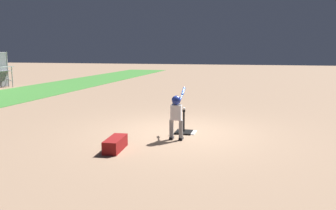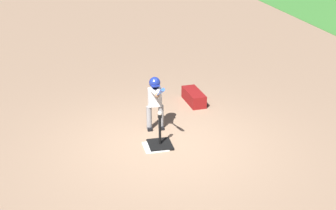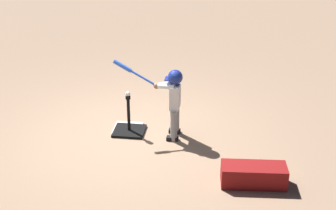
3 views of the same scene
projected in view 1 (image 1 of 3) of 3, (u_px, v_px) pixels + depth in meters
name	position (u px, v px, depth m)	size (l,w,h in m)	color
ground_plane	(179.00, 132.00, 8.84)	(90.00, 90.00, 0.00)	#93755B
home_plate	(187.00, 132.00, 8.80)	(0.44, 0.44, 0.02)	white
batting_tee	(184.00, 130.00, 8.77)	(0.49, 0.44, 0.62)	black
batter_child	(177.00, 112.00, 8.02)	(1.04, 0.35, 1.22)	gray
baseball	(184.00, 109.00, 8.67)	(0.07, 0.07, 0.07)	white
equipment_bag	(115.00, 144.00, 7.22)	(0.84, 0.32, 0.28)	maroon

